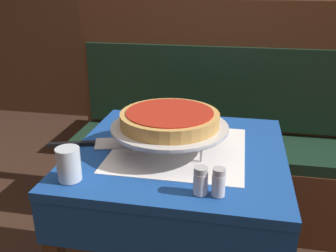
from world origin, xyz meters
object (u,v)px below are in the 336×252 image
(pizza_pan_stand, at_px, (170,128))
(water_glass_near, at_px, (69,164))
(pizza_server, at_px, (93,144))
(dining_table_front, at_px, (179,176))
(booth_bench, at_px, (218,157))
(condiment_caddy, at_px, (194,50))
(deep_dish_pizza, at_px, (170,118))
(pepper_shaker, at_px, (219,182))
(dining_table_rear, at_px, (207,70))
(salt_shaker, at_px, (201,181))

(pizza_pan_stand, bearing_deg, water_glass_near, -134.05)
(pizza_server, relative_size, water_glass_near, 2.84)
(dining_table_front, distance_m, booth_bench, 0.82)
(pizza_server, height_order, condiment_caddy, condiment_caddy)
(booth_bench, bearing_deg, deep_dish_pizza, -99.67)
(condiment_caddy, bearing_deg, water_glass_near, -93.15)
(water_glass_near, distance_m, pepper_shaker, 0.44)
(dining_table_front, xyz_separation_m, dining_table_rear, (-0.06, 1.68, 0.01))
(dining_table_front, bearing_deg, booth_bench, 82.34)
(deep_dish_pizza, distance_m, pizza_server, 0.30)
(booth_bench, bearing_deg, salt_shaker, -89.81)
(pizza_server, bearing_deg, salt_shaker, -31.35)
(pizza_server, relative_size, salt_shaker, 3.56)
(dining_table_front, height_order, pizza_pan_stand, pizza_pan_stand)
(pizza_pan_stand, relative_size, pizza_server, 1.40)
(dining_table_front, relative_size, deep_dish_pizza, 2.23)
(dining_table_rear, distance_m, pizza_server, 1.73)
(pizza_pan_stand, bearing_deg, condiment_caddy, 94.60)
(pepper_shaker, bearing_deg, pizza_pan_stand, 125.22)
(salt_shaker, bearing_deg, water_glass_near, 179.49)
(booth_bench, distance_m, pizza_pan_stand, 0.92)
(deep_dish_pizza, xyz_separation_m, condiment_caddy, (-0.14, 1.74, -0.07))
(water_glass_near, bearing_deg, pizza_server, 96.64)
(dining_table_front, distance_m, deep_dish_pizza, 0.23)
(pepper_shaker, bearing_deg, dining_table_front, 119.12)
(booth_bench, bearing_deg, pizza_pan_stand, -99.67)
(pizza_pan_stand, distance_m, condiment_caddy, 1.75)
(deep_dish_pizza, bearing_deg, dining_table_front, 28.09)
(dining_table_rear, distance_m, booth_bench, 0.98)
(dining_table_rear, distance_m, salt_shaker, 1.97)
(booth_bench, height_order, condiment_caddy, booth_bench)
(booth_bench, xyz_separation_m, water_glass_near, (-0.38, -1.04, 0.44))
(booth_bench, relative_size, pizza_server, 5.79)
(water_glass_near, bearing_deg, dining_table_rear, 83.58)
(condiment_caddy, bearing_deg, salt_shaker, -82.16)
(pizza_pan_stand, relative_size, salt_shaker, 4.98)
(pizza_server, bearing_deg, dining_table_rear, 81.70)
(dining_table_rear, xyz_separation_m, salt_shaker, (0.17, -1.96, 0.14))
(dining_table_front, distance_m, water_glass_near, 0.42)
(dining_table_rear, bearing_deg, pizza_pan_stand, -88.99)
(pizza_pan_stand, height_order, pizza_server, pizza_pan_stand)
(dining_table_front, bearing_deg, deep_dish_pizza, -151.91)
(dining_table_rear, bearing_deg, pizza_server, -98.30)
(deep_dish_pizza, bearing_deg, condiment_caddy, 94.60)
(pepper_shaker, relative_size, condiment_caddy, 0.56)
(water_glass_near, distance_m, condiment_caddy, 2.00)
(water_glass_near, relative_size, salt_shaker, 1.25)
(salt_shaker, bearing_deg, dining_table_front, 110.84)
(booth_bench, height_order, deep_dish_pizza, booth_bench)
(water_glass_near, bearing_deg, condiment_caddy, 86.85)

